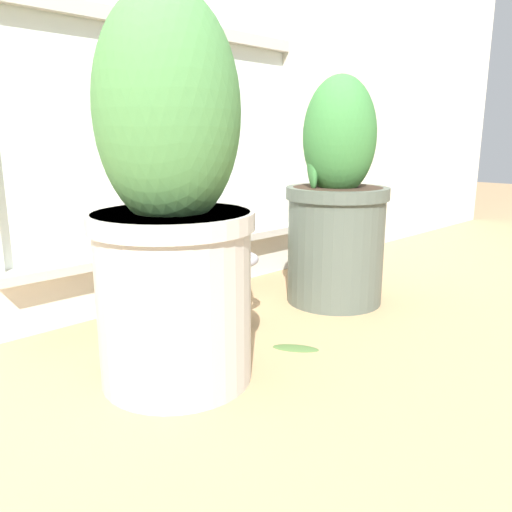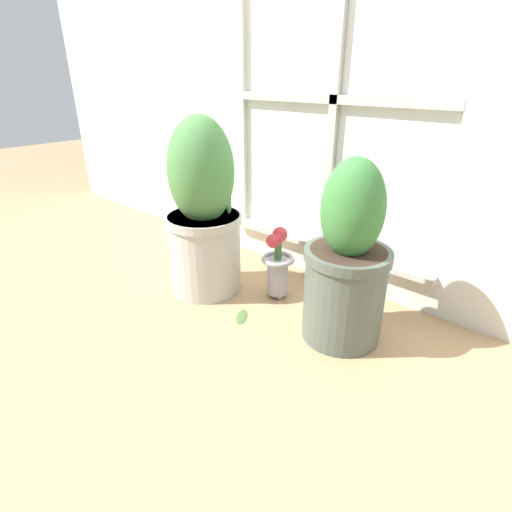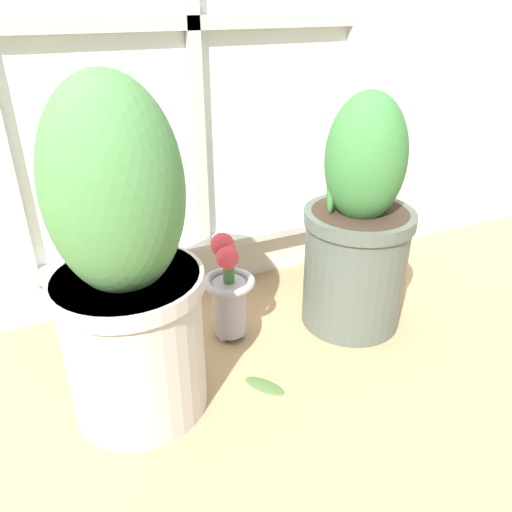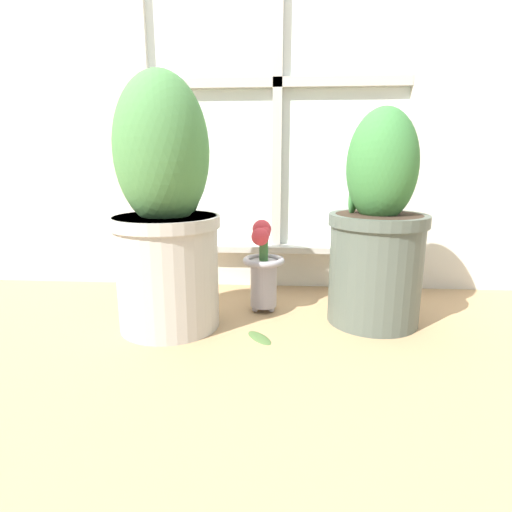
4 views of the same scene
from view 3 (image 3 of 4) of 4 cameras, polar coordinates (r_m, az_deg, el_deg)
ground_plane at (r=1.24m, az=4.01°, el=-16.20°), size 10.00×10.00×0.00m
potted_plant_left at (r=1.06m, az=-14.65°, el=-1.80°), size 0.32×0.32×0.75m
potted_plant_right at (r=1.38m, az=11.57°, el=2.80°), size 0.30×0.30×0.66m
flower_vase at (r=1.34m, az=-3.16°, el=-3.77°), size 0.14×0.14×0.31m
fallen_leaf at (r=1.27m, az=0.99°, el=-14.51°), size 0.10×0.12×0.01m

